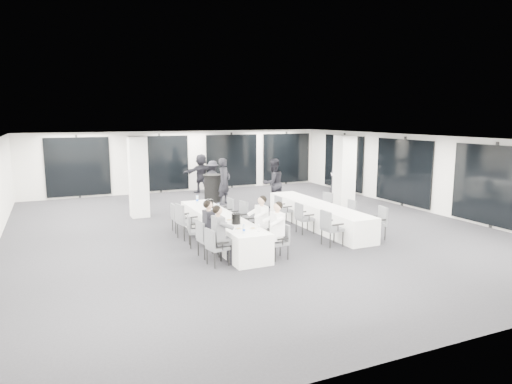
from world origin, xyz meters
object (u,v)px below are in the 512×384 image
at_px(banquet_table_side, 318,215).
at_px(ice_bucket_far, 210,203).
at_px(chair_main_right_fourth, 240,215).
at_px(standing_guest_f, 201,171).
at_px(standing_guest_b, 273,180).
at_px(standing_guest_h, 339,174).
at_px(cocktail_table, 213,188).
at_px(standing_guest_e, 337,174).
at_px(chair_main_right_mid, 254,223).
at_px(chair_side_left_far, 282,208).
at_px(standing_guest_g, 140,175).
at_px(chair_main_left_near, 215,245).
at_px(standing_guest_a, 224,178).
at_px(chair_main_right_near, 280,239).
at_px(banquet_table_main, 220,228).
at_px(chair_side_left_mid, 303,216).
at_px(chair_main_left_mid, 194,229).
at_px(ice_bucket_near, 236,219).
at_px(chair_main_right_second, 265,231).
at_px(chair_main_right_far, 227,210).
at_px(chair_side_right_far, 325,204).
at_px(chair_side_right_mid, 349,212).
at_px(standing_guest_c, 213,176).
at_px(chair_side_left_near, 330,226).
at_px(chair_main_left_second, 205,237).
at_px(chair_side_right_near, 378,221).
at_px(chair_main_left_far, 177,216).
at_px(chair_main_left_fourth, 185,219).

bearing_deg(banquet_table_side, ice_bucket_far, 166.35).
height_order(chair_main_right_fourth, standing_guest_f, standing_guest_f).
relative_size(standing_guest_b, standing_guest_h, 1.08).
distance_m(cocktail_table, standing_guest_e, 5.47).
height_order(chair_main_right_mid, chair_side_left_far, chair_main_right_mid).
relative_size(chair_main_right_fourth, standing_guest_b, 0.45).
bearing_deg(banquet_table_side, standing_guest_g, 121.36).
height_order(banquet_table_side, chair_main_right_fourth, chair_main_right_fourth).
xyz_separation_m(chair_main_left_near, standing_guest_a, (2.84, 7.07, 0.53)).
distance_m(chair_main_left_near, chair_main_right_near, 1.66).
bearing_deg(banquet_table_side, banquet_table_main, -174.31).
height_order(chair_main_left_near, chair_side_left_mid, chair_side_left_mid).
relative_size(chair_main_left_mid, chair_side_left_mid, 0.94).
relative_size(cocktail_table, chair_main_left_mid, 1.29).
bearing_deg(ice_bucket_near, cocktail_table, 75.95).
bearing_deg(chair_main_right_mid, chair_main_right_second, -175.67).
distance_m(chair_main_right_fourth, standing_guest_h, 7.69).
bearing_deg(chair_main_right_far, chair_side_right_far, -100.35).
height_order(standing_guest_e, ice_bucket_far, standing_guest_e).
distance_m(chair_side_right_mid, standing_guest_c, 7.74).
bearing_deg(chair_main_left_near, standing_guest_f, 154.16).
distance_m(chair_side_left_near, chair_side_right_mid, 2.22).
relative_size(chair_side_right_far, standing_guest_c, 0.52).
height_order(chair_main_left_second, chair_side_right_near, chair_side_right_near).
distance_m(banquet_table_main, standing_guest_a, 5.56).
bearing_deg(standing_guest_h, chair_side_right_near, 121.88).
xyz_separation_m(chair_main_left_near, chair_main_right_fourth, (1.66, 2.54, 0.04)).
xyz_separation_m(chair_main_left_far, chair_side_right_far, (5.04, -0.33, 0.02)).
height_order(chair_side_left_near, chair_side_right_near, chair_side_left_near).
bearing_deg(chair_main_left_fourth, chair_main_right_far, 110.66).
bearing_deg(chair_main_left_mid, chair_main_left_second, 10.42).
xyz_separation_m(ice_bucket_near, ice_bucket_far, (0.05, 2.28, -0.00)).
relative_size(chair_side_left_far, standing_guest_g, 0.43).
distance_m(chair_main_right_near, chair_side_left_mid, 2.58).
bearing_deg(chair_side_left_far, banquet_table_side, 43.11).
bearing_deg(cocktail_table, chair_main_right_mid, -98.50).
height_order(chair_main_left_near, chair_main_right_near, chair_main_left_near).
xyz_separation_m(chair_side_left_far, standing_guest_f, (-0.53, 7.00, 0.49)).
height_order(chair_main_left_near, chair_main_right_second, chair_main_left_near).
bearing_deg(standing_guest_e, chair_main_right_near, 122.61).
relative_size(chair_main_right_near, standing_guest_a, 0.41).
bearing_deg(chair_main_right_fourth, chair_side_left_far, -78.47).
height_order(cocktail_table, chair_main_right_mid, cocktail_table).
xyz_separation_m(standing_guest_a, standing_guest_b, (1.48, -1.39, 0.02)).
relative_size(cocktail_table, standing_guest_g, 0.53).
height_order(cocktail_table, chair_main_right_far, cocktail_table).
distance_m(chair_main_right_near, ice_bucket_far, 3.33).
xyz_separation_m(chair_main_left_near, chair_main_left_second, (-0.00, 0.71, 0.01)).
distance_m(chair_main_right_second, standing_guest_e, 8.70).
bearing_deg(chair_side_left_far, chair_main_right_second, -36.72).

